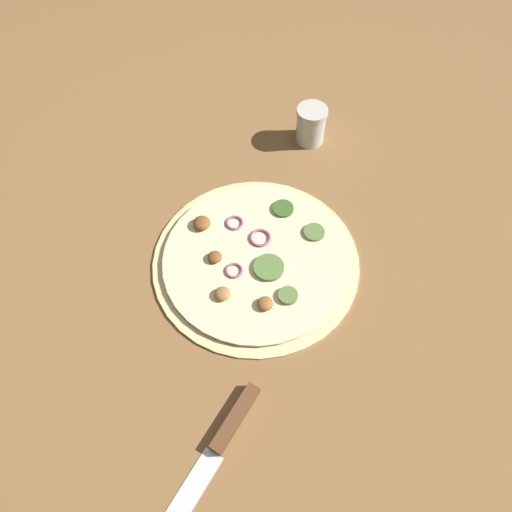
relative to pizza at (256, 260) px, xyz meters
The scene contains 4 objects.
ground_plane 0.01m from the pizza, ahead, with size 3.00×3.00×0.00m, color brown.
pizza is the anchor object (origin of this frame).
knife 0.32m from the pizza, 79.83° to the right, with size 0.09×0.33×0.02m.
spice_jar 0.33m from the pizza, 89.44° to the left, with size 0.06×0.06×0.08m.
Camera 1 is at (0.16, -0.44, 0.76)m, focal length 35.00 mm.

